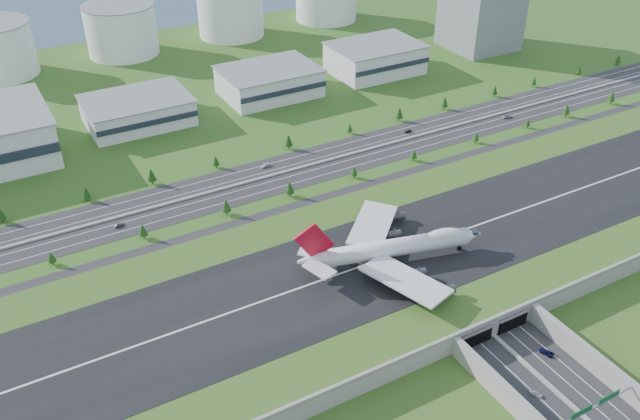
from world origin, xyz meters
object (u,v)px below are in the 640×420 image
car_5 (408,131)px  car_4 (119,225)px  car_7 (265,165)px  office_tower (481,10)px  boeing_747 (392,248)px  car_6 (507,116)px  car_2 (547,352)px  car_0 (536,394)px

car_5 → car_4: bearing=-91.4°
car_7 → office_tower: bearing=97.2°
boeing_747 → car_7: size_ratio=13.87×
car_4 → car_7: car_7 is taller
office_tower → car_5: office_tower is taller
car_4 → car_6: 233.16m
car_2 → car_7: size_ratio=0.94×
office_tower → car_7: 237.83m
car_0 → car_4: car_4 is taller
car_6 → office_tower: bearing=-24.2°
boeing_747 → car_2: 68.87m
office_tower → car_2: size_ratio=10.52×
boeing_747 → car_7: bearing=106.9°
car_0 → car_7: 184.04m
boeing_747 → office_tower: bearing=57.0°
car_5 → car_0: bearing=-29.3°
car_4 → car_7: bearing=-93.1°
car_0 → boeing_747: bearing=72.9°
office_tower → car_4: (-299.97, -107.48, -26.60)m
boeing_747 → car_0: boeing_747 is taller
car_0 → car_5: 195.74m
boeing_747 → car_4: 125.97m
car_6 → car_2: bearing=149.7°
car_0 → car_2: size_ratio=0.82×
car_4 → boeing_747: bearing=-151.7°
car_5 → car_6: bearing=72.5°
car_0 → car_6: size_ratio=0.69×
office_tower → car_0: (-206.66, -273.34, -26.65)m
car_0 → car_4: bearing=97.1°
car_7 → car_2: bearing=-5.5°
car_2 → car_6: car_6 is taller
car_7 → car_5: bearing=72.6°
office_tower → car_2: 323.83m
boeing_747 → car_4: size_ratio=16.96×
office_tower → boeing_747: 291.36m
office_tower → car_0: office_tower is taller
boeing_747 → car_5: boeing_747 is taller
car_2 → car_4: size_ratio=1.15×
car_4 → car_5: (170.08, 14.20, -0.06)m
car_5 → car_7: size_ratio=0.78×
car_0 → car_7: bearing=71.5°
car_0 → car_5: car_0 is taller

